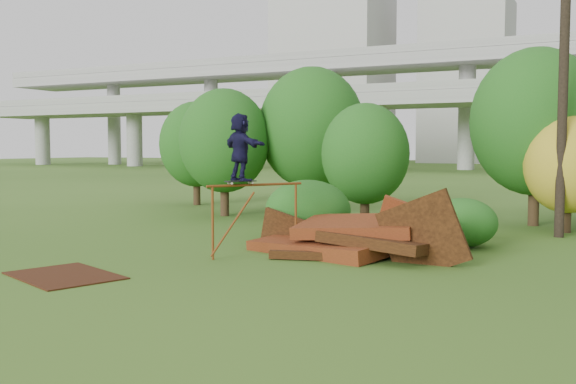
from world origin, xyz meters
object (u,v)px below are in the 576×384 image
at_px(utility_pole, 564,65).
at_px(skater, 240,147).
at_px(scrap_pile, 351,238).
at_px(flat_plate, 65,276).

bearing_deg(utility_pole, skater, -133.01).
relative_size(scrap_pile, skater, 3.67).
height_order(skater, utility_pole, utility_pole).
distance_m(skater, utility_pole, 10.16).
xyz_separation_m(skater, utility_pole, (6.73, 7.21, 2.41)).
xyz_separation_m(skater, flat_plate, (-2.08, -3.67, -2.67)).
xyz_separation_m(scrap_pile, skater, (-2.27, -1.55, 2.28)).
bearing_deg(utility_pole, flat_plate, -129.01).
xyz_separation_m(flat_plate, utility_pole, (8.81, 10.88, 5.08)).
height_order(skater, flat_plate, skater).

